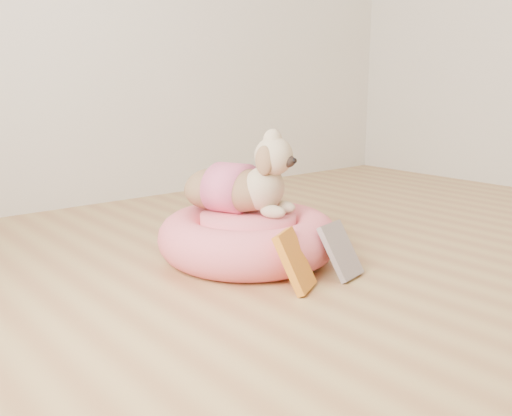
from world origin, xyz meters
TOP-DOWN VIEW (x-y plane):
  - floor at (0.00, 0.00)m, footprint 4.50×4.50m
  - pet_bed at (-0.34, 0.89)m, footprint 0.72×0.72m
  - dog at (-0.33, 0.93)m, footprint 0.48×0.56m
  - book_yellow at (-0.43, 0.51)m, footprint 0.18×0.17m
  - book_white at (-0.21, 0.51)m, footprint 0.17×0.16m

SIDE VIEW (x-z plane):
  - floor at x=0.00m, z-range 0.00..0.00m
  - pet_bed at x=-0.34m, z-range 0.00..0.18m
  - book_white at x=-0.21m, z-range 0.00..0.20m
  - book_yellow at x=-0.43m, z-range 0.00..0.21m
  - dog at x=-0.33m, z-range 0.19..0.53m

